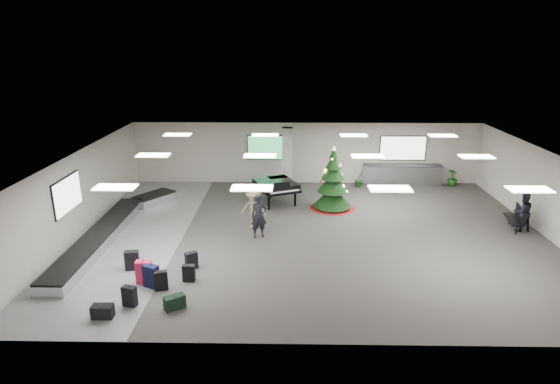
{
  "coord_description": "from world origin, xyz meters",
  "views": [
    {
      "loc": [
        -0.95,
        -16.93,
        7.21
      ],
      "look_at": [
        -1.28,
        1.0,
        1.4
      ],
      "focal_mm": 30.0,
      "sensor_mm": 36.0,
      "label": 1
    }
  ],
  "objects_px": {
    "pink_suitcase": "(144,272)",
    "christmas_tree": "(333,187)",
    "traveler_b": "(253,209)",
    "potted_plant_right": "(452,178)",
    "potted_plant_left": "(359,179)",
    "traveler_a": "(259,216)",
    "traveler_bench": "(523,212)",
    "baggage_carousel": "(112,228)",
    "bench": "(517,217)",
    "service_counter": "(402,175)",
    "grand_piano": "(276,185)"
  },
  "relations": [
    {
      "from": "baggage_carousel",
      "to": "traveler_b",
      "type": "bearing_deg",
      "value": 7.44
    },
    {
      "from": "bench",
      "to": "traveler_bench",
      "type": "distance_m",
      "value": 0.35
    },
    {
      "from": "service_counter",
      "to": "pink_suitcase",
      "type": "relative_size",
      "value": 5.38
    },
    {
      "from": "grand_piano",
      "to": "potted_plant_left",
      "type": "height_order",
      "value": "grand_piano"
    },
    {
      "from": "traveler_a",
      "to": "baggage_carousel",
      "type": "bearing_deg",
      "value": 161.28
    },
    {
      "from": "baggage_carousel",
      "to": "bench",
      "type": "height_order",
      "value": "bench"
    },
    {
      "from": "traveler_a",
      "to": "potted_plant_left",
      "type": "xyz_separation_m",
      "value": [
        4.75,
        6.53,
        -0.43
      ]
    },
    {
      "from": "christmas_tree",
      "to": "traveler_b",
      "type": "xyz_separation_m",
      "value": [
        -3.38,
        -2.37,
        -0.18
      ]
    },
    {
      "from": "baggage_carousel",
      "to": "traveler_a",
      "type": "xyz_separation_m",
      "value": [
        5.79,
        -0.24,
        0.64
      ]
    },
    {
      "from": "traveler_b",
      "to": "potted_plant_left",
      "type": "distance_m",
      "value": 7.52
    },
    {
      "from": "christmas_tree",
      "to": "potted_plant_left",
      "type": "height_order",
      "value": "christmas_tree"
    },
    {
      "from": "pink_suitcase",
      "to": "traveler_bench",
      "type": "distance_m",
      "value": 14.42
    },
    {
      "from": "pink_suitcase",
      "to": "bench",
      "type": "bearing_deg",
      "value": 18.85
    },
    {
      "from": "bench",
      "to": "traveler_b",
      "type": "height_order",
      "value": "traveler_b"
    },
    {
      "from": "bench",
      "to": "traveler_b",
      "type": "distance_m",
      "value": 10.52
    },
    {
      "from": "grand_piano",
      "to": "traveler_bench",
      "type": "relative_size",
      "value": 1.63
    },
    {
      "from": "traveler_a",
      "to": "traveler_b",
      "type": "bearing_deg",
      "value": 89.93
    },
    {
      "from": "pink_suitcase",
      "to": "grand_piano",
      "type": "distance_m",
      "value": 8.56
    },
    {
      "from": "christmas_tree",
      "to": "potted_plant_left",
      "type": "relative_size",
      "value": 3.41
    },
    {
      "from": "potted_plant_left",
      "to": "christmas_tree",
      "type": "bearing_deg",
      "value": -117.23
    },
    {
      "from": "christmas_tree",
      "to": "bench",
      "type": "height_order",
      "value": "christmas_tree"
    },
    {
      "from": "baggage_carousel",
      "to": "traveler_b",
      "type": "relative_size",
      "value": 6.0
    },
    {
      "from": "christmas_tree",
      "to": "traveler_b",
      "type": "bearing_deg",
      "value": -144.97
    },
    {
      "from": "traveler_bench",
      "to": "potted_plant_left",
      "type": "relative_size",
      "value": 1.88
    },
    {
      "from": "traveler_a",
      "to": "traveler_b",
      "type": "distance_m",
      "value": 1.0
    },
    {
      "from": "baggage_carousel",
      "to": "traveler_bench",
      "type": "bearing_deg",
      "value": 2.0
    },
    {
      "from": "baggage_carousel",
      "to": "christmas_tree",
      "type": "height_order",
      "value": "christmas_tree"
    },
    {
      "from": "potted_plant_right",
      "to": "grand_piano",
      "type": "bearing_deg",
      "value": -162.39
    },
    {
      "from": "grand_piano",
      "to": "traveler_bench",
      "type": "bearing_deg",
      "value": -41.28
    },
    {
      "from": "pink_suitcase",
      "to": "potted_plant_left",
      "type": "relative_size",
      "value": 0.89
    },
    {
      "from": "pink_suitcase",
      "to": "potted_plant_left",
      "type": "height_order",
      "value": "potted_plant_left"
    },
    {
      "from": "service_counter",
      "to": "potted_plant_left",
      "type": "xyz_separation_m",
      "value": [
        -2.31,
        -0.44,
        -0.12
      ]
    },
    {
      "from": "baggage_carousel",
      "to": "traveler_bench",
      "type": "xyz_separation_m",
      "value": [
        16.13,
        0.56,
        0.58
      ]
    },
    {
      "from": "traveler_bench",
      "to": "traveler_b",
      "type": "bearing_deg",
      "value": -6.2
    },
    {
      "from": "bench",
      "to": "potted_plant_right",
      "type": "bearing_deg",
      "value": 107.59
    },
    {
      "from": "pink_suitcase",
      "to": "christmas_tree",
      "type": "distance_m",
      "value": 9.52
    },
    {
      "from": "grand_piano",
      "to": "bench",
      "type": "distance_m",
      "value": 10.11
    },
    {
      "from": "pink_suitcase",
      "to": "grand_piano",
      "type": "relative_size",
      "value": 0.29
    },
    {
      "from": "bench",
      "to": "potted_plant_left",
      "type": "distance_m",
      "value": 7.8
    },
    {
      "from": "christmas_tree",
      "to": "potted_plant_left",
      "type": "distance_m",
      "value": 3.65
    },
    {
      "from": "traveler_b",
      "to": "potted_plant_right",
      "type": "bearing_deg",
      "value": 44.6
    },
    {
      "from": "service_counter",
      "to": "traveler_a",
      "type": "bearing_deg",
      "value": -135.35
    },
    {
      "from": "service_counter",
      "to": "grand_piano",
      "type": "xyz_separation_m",
      "value": [
        -6.49,
        -3.03,
        0.32
      ]
    },
    {
      "from": "bench",
      "to": "traveler_a",
      "type": "xyz_separation_m",
      "value": [
        -10.23,
        -0.98,
        0.33
      ]
    },
    {
      "from": "pink_suitcase",
      "to": "grand_piano",
      "type": "xyz_separation_m",
      "value": [
        3.94,
        7.59,
        0.5
      ]
    },
    {
      "from": "bench",
      "to": "traveler_b",
      "type": "xyz_separation_m",
      "value": [
        -10.51,
        -0.02,
        0.29
      ]
    },
    {
      "from": "traveler_bench",
      "to": "potted_plant_left",
      "type": "bearing_deg",
      "value": -51.04
    },
    {
      "from": "pink_suitcase",
      "to": "christmas_tree",
      "type": "bearing_deg",
      "value": 47.22
    },
    {
      "from": "bench",
      "to": "traveler_a",
      "type": "relative_size",
      "value": 0.9
    },
    {
      "from": "potted_plant_right",
      "to": "bench",
      "type": "bearing_deg",
      "value": -84.13
    }
  ]
}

